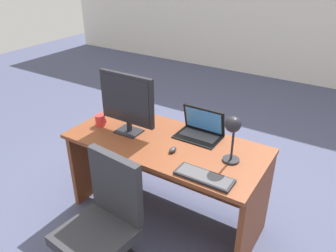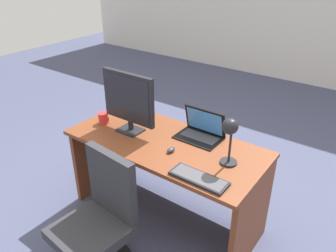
{
  "view_description": "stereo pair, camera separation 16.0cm",
  "coord_description": "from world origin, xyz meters",
  "px_view_note": "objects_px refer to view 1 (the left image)",
  "views": [
    {
      "loc": [
        1.21,
        -1.88,
        2.05
      ],
      "look_at": [
        0.0,
        0.04,
        0.87
      ],
      "focal_mm": 35.54,
      "sensor_mm": 36.0,
      "label": 1
    },
    {
      "loc": [
        1.34,
        -1.79,
        2.05
      ],
      "look_at": [
        0.0,
        0.04,
        0.87
      ],
      "focal_mm": 35.54,
      "sensor_mm": 36.0,
      "label": 2
    }
  ],
  "objects_px": {
    "desk": "(169,163)",
    "coffee_mug": "(100,120)",
    "laptop": "(201,127)",
    "keyboard": "(204,177)",
    "desk_lamp": "(233,130)",
    "mouse": "(173,150)",
    "monitor": "(127,101)",
    "office_chair": "(103,232)"
  },
  "relations": [
    {
      "from": "keyboard",
      "to": "desk_lamp",
      "type": "relative_size",
      "value": 1.09
    },
    {
      "from": "desk",
      "to": "laptop",
      "type": "distance_m",
      "value": 0.4
    },
    {
      "from": "keyboard",
      "to": "desk_lamp",
      "type": "bearing_deg",
      "value": 75.79
    },
    {
      "from": "desk",
      "to": "coffee_mug",
      "type": "relative_size",
      "value": 14.21
    },
    {
      "from": "mouse",
      "to": "monitor",
      "type": "bearing_deg",
      "value": 171.71
    },
    {
      "from": "coffee_mug",
      "to": "office_chair",
      "type": "xyz_separation_m",
      "value": [
        0.55,
        -0.63,
        -0.45
      ]
    },
    {
      "from": "monitor",
      "to": "keyboard",
      "type": "distance_m",
      "value": 0.88
    },
    {
      "from": "keyboard",
      "to": "mouse",
      "type": "height_order",
      "value": "mouse"
    },
    {
      "from": "laptop",
      "to": "office_chair",
      "type": "distance_m",
      "value": 1.08
    },
    {
      "from": "monitor",
      "to": "office_chair",
      "type": "relative_size",
      "value": 0.56
    },
    {
      "from": "coffee_mug",
      "to": "laptop",
      "type": "bearing_deg",
      "value": 20.72
    },
    {
      "from": "desk",
      "to": "mouse",
      "type": "height_order",
      "value": "mouse"
    },
    {
      "from": "monitor",
      "to": "desk_lamp",
      "type": "distance_m",
      "value": 0.87
    },
    {
      "from": "desk_lamp",
      "to": "mouse",
      "type": "bearing_deg",
      "value": -167.04
    },
    {
      "from": "desk",
      "to": "desk_lamp",
      "type": "distance_m",
      "value": 0.73
    },
    {
      "from": "keyboard",
      "to": "office_chair",
      "type": "bearing_deg",
      "value": -141.42
    },
    {
      "from": "monitor",
      "to": "keyboard",
      "type": "bearing_deg",
      "value": -16.23
    },
    {
      "from": "monitor",
      "to": "keyboard",
      "type": "height_order",
      "value": "monitor"
    },
    {
      "from": "laptop",
      "to": "office_chair",
      "type": "bearing_deg",
      "value": -105.07
    },
    {
      "from": "monitor",
      "to": "desk_lamp",
      "type": "relative_size",
      "value": 1.39
    },
    {
      "from": "laptop",
      "to": "office_chair",
      "type": "relative_size",
      "value": 0.39
    },
    {
      "from": "desk",
      "to": "coffee_mug",
      "type": "height_order",
      "value": "coffee_mug"
    },
    {
      "from": "laptop",
      "to": "monitor",
      "type": "bearing_deg",
      "value": -152.27
    },
    {
      "from": "keyboard",
      "to": "desk_lamp",
      "type": "height_order",
      "value": "desk_lamp"
    },
    {
      "from": "keyboard",
      "to": "coffee_mug",
      "type": "relative_size",
      "value": 3.55
    },
    {
      "from": "keyboard",
      "to": "office_chair",
      "type": "distance_m",
      "value": 0.8
    },
    {
      "from": "laptop",
      "to": "coffee_mug",
      "type": "bearing_deg",
      "value": -159.28
    },
    {
      "from": "coffee_mug",
      "to": "office_chair",
      "type": "bearing_deg",
      "value": -49.19
    },
    {
      "from": "mouse",
      "to": "coffee_mug",
      "type": "relative_size",
      "value": 0.71
    },
    {
      "from": "monitor",
      "to": "mouse",
      "type": "relative_size",
      "value": 6.41
    },
    {
      "from": "desk",
      "to": "desk_lamp",
      "type": "bearing_deg",
      "value": -5.95
    },
    {
      "from": "desk",
      "to": "keyboard",
      "type": "relative_size",
      "value": 4.0
    },
    {
      "from": "desk",
      "to": "coffee_mug",
      "type": "bearing_deg",
      "value": -169.79
    },
    {
      "from": "desk_lamp",
      "to": "coffee_mug",
      "type": "relative_size",
      "value": 3.24
    },
    {
      "from": "desk",
      "to": "mouse",
      "type": "distance_m",
      "value": 0.32
    },
    {
      "from": "keyboard",
      "to": "desk_lamp",
      "type": "xyz_separation_m",
      "value": [
        0.07,
        0.26,
        0.25
      ]
    },
    {
      "from": "desk_lamp",
      "to": "desk",
      "type": "bearing_deg",
      "value": 174.05
    },
    {
      "from": "mouse",
      "to": "office_chair",
      "type": "distance_m",
      "value": 0.75
    },
    {
      "from": "mouse",
      "to": "desk_lamp",
      "type": "height_order",
      "value": "desk_lamp"
    },
    {
      "from": "desk",
      "to": "laptop",
      "type": "height_order",
      "value": "laptop"
    },
    {
      "from": "desk_lamp",
      "to": "coffee_mug",
      "type": "bearing_deg",
      "value": -177.25
    },
    {
      "from": "keyboard",
      "to": "coffee_mug",
      "type": "distance_m",
      "value": 1.1
    }
  ]
}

